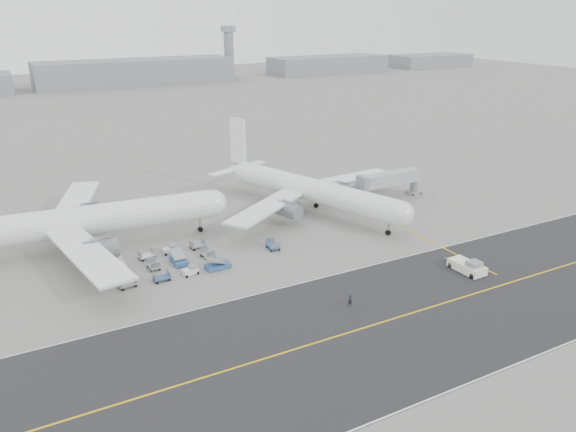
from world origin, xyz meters
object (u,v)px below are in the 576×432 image
pushback_tug (468,267)px  airliner_b (309,189)px  airliner_a (79,221)px  ground_crew_a (350,300)px  jet_bridge (390,180)px  control_tower (229,51)px

pushback_tug → airliner_b: bearing=100.2°
airliner_a → ground_crew_a: (31.23, -40.26, -4.60)m
jet_bridge → ground_crew_a: 51.67m
airliner_a → pushback_tug: bearing=-121.2°
airliner_a → pushback_tug: size_ratio=6.67×
airliner_a → ground_crew_a: airliner_a is taller
control_tower → jet_bridge: control_tower is taller
airliner_b → pushback_tug: size_ratio=5.89×
control_tower → pushback_tug: size_ratio=3.77×
airliner_a → jet_bridge: airliner_a is taller
airliner_a → control_tower: bearing=-23.6°
control_tower → ground_crew_a: control_tower is taller
airliner_a → airliner_b: (46.55, -1.79, -0.44)m
control_tower → airliner_b: bearing=-108.9°
airliner_b → ground_crew_a: bearing=-131.1°
airliner_a → airliner_b: 46.58m
airliner_b → jet_bridge: airliner_b is taller
control_tower → airliner_b: 252.37m
airliner_b → pushback_tug: airliner_b is taller
airliner_b → ground_crew_a: airliner_b is taller
jet_bridge → airliner_b: bearing=174.3°
pushback_tug → ground_crew_a: (-23.66, -0.16, -0.08)m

